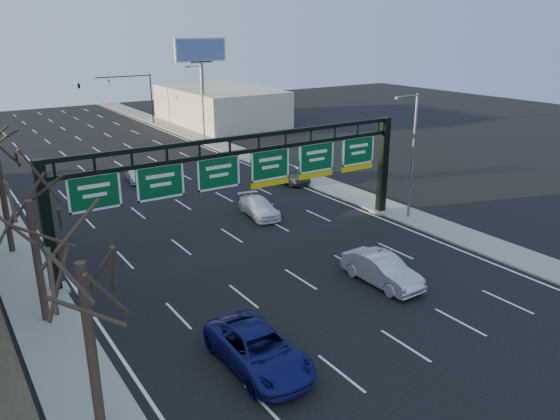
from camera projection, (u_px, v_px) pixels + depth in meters
ground at (322, 293)px, 28.89m from camera, size 160.00×160.00×0.00m
sidewalk_left at (1, 228)px, 37.98m from camera, size 3.00×120.00×0.12m
sidewalk_right at (300, 175)px, 51.35m from camera, size 3.00×120.00×0.12m
lane_markings at (173, 198)px, 44.68m from camera, size 21.60×120.00×0.01m
sign_gantry at (247, 175)px, 33.80m from camera, size 24.60×1.20×7.20m
building_right_distant at (220, 106)px, 78.02m from camera, size 12.00×20.00×5.00m
tree_near at (76, 232)px, 16.64m from camera, size 3.60×3.60×8.86m
tree_gantry at (25, 178)px, 23.87m from camera, size 3.60×3.60×8.48m
streetlight_near at (412, 150)px, 38.50m from camera, size 2.15×0.22×9.00m
streetlight_far at (202, 99)px, 65.36m from camera, size 2.15×0.22×9.00m
billboard_right at (201, 61)px, 69.33m from camera, size 7.00×0.50×12.00m
traffic_signal_mast at (107, 87)px, 73.53m from camera, size 10.16×0.54×7.00m
car_blue_suv at (258, 349)px, 22.44m from camera, size 2.74×5.81×1.60m
car_silver_sedan at (382, 270)px, 29.72m from camera, size 1.82×5.01×1.64m
car_white_wagon at (259, 207)px, 40.39m from camera, size 2.44×4.80×1.33m
car_grey_far at (286, 173)px, 49.04m from camera, size 2.67×5.13×1.67m
car_silver_distant at (136, 174)px, 49.43m from camera, size 2.02×4.25×1.34m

